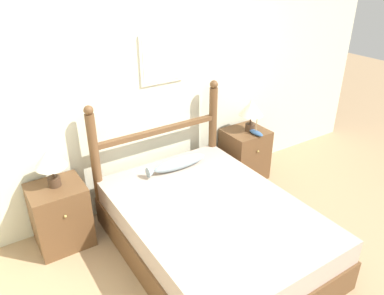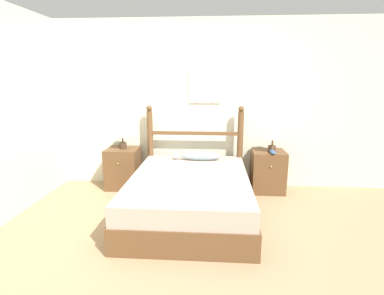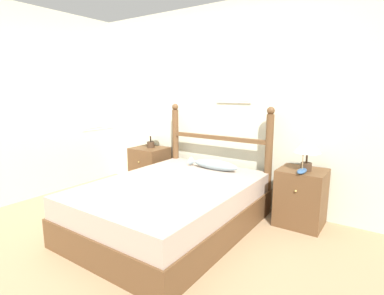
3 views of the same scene
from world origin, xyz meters
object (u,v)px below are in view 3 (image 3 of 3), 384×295
bed (172,206)px  table_lamp_right (308,146)px  fish_pillow (213,165)px  nightstand_right (301,197)px  model_boat (302,171)px  nightstand_left (150,168)px  table_lamp_left (150,130)px

bed → table_lamp_right: (1.15, 0.85, 0.64)m
bed → fish_pillow: bearing=83.7°
bed → nightstand_right: 1.41m
model_boat → fish_pillow: bearing=-179.8°
table_lamp_right → fish_pillow: table_lamp_right is taller
nightstand_left → model_boat: 2.28m
nightstand_right → model_boat: size_ratio=2.83×
nightstand_right → model_boat: bearing=-79.5°
model_boat → fish_pillow: 1.06m
nightstand_left → table_lamp_right: table_lamp_right is taller
model_boat → nightstand_left: bearing=176.4°
nightstand_right → table_lamp_right: (0.04, -0.02, 0.58)m
model_boat → bed: bearing=-147.2°
nightstand_left → table_lamp_left: size_ratio=1.66×
nightstand_right → fish_pillow: bearing=-172.1°
bed → fish_pillow: (0.08, 0.73, 0.31)m
table_lamp_right → table_lamp_left: bearing=178.9°
table_lamp_right → model_boat: 0.27m
nightstand_right → table_lamp_left: bearing=179.4°
bed → model_boat: model_boat is taller
table_lamp_left → fish_pillow: 1.24m
nightstand_right → table_lamp_left: size_ratio=1.66×
bed → table_lamp_left: (-1.10, 0.90, 0.64)m
bed → nightstand_right: (1.11, 0.87, 0.06)m
bed → fish_pillow: size_ratio=3.04×
bed → nightstand_right: bearing=38.2°
model_boat → nightstand_right: bearing=100.5°
table_lamp_left → fish_pillow: table_lamp_left is taller
nightstand_left → nightstand_right: size_ratio=1.00×
bed → model_boat: 1.41m
table_lamp_left → fish_pillow: bearing=-8.0°
table_lamp_right → fish_pillow: size_ratio=0.56×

